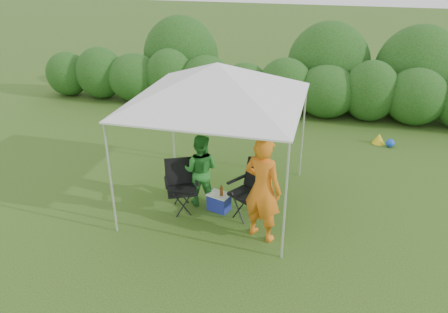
% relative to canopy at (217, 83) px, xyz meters
% --- Properties ---
extents(ground, '(70.00, 70.00, 0.00)m').
position_rel_canopy_xyz_m(ground, '(0.00, -0.50, -2.46)').
color(ground, '#3C5F1E').
extents(hedge, '(15.22, 1.53, 1.80)m').
position_rel_canopy_xyz_m(hedge, '(0.04, 5.50, -1.64)').
color(hedge, '#25541A').
rests_on(hedge, ground).
extents(canopy, '(3.10, 3.10, 2.83)m').
position_rel_canopy_xyz_m(canopy, '(0.00, 0.00, 0.00)').
color(canopy, silver).
rests_on(canopy, ground).
extents(chair_right, '(0.84, 0.82, 1.07)m').
position_rel_canopy_xyz_m(chair_right, '(0.76, -0.33, -1.86)').
color(chair_right, black).
rests_on(chair_right, ground).
extents(chair_left, '(0.76, 0.74, 1.00)m').
position_rel_canopy_xyz_m(chair_left, '(-0.63, -0.44, -1.90)').
color(chair_left, black).
rests_on(chair_left, ground).
extents(man, '(0.83, 0.70, 1.93)m').
position_rel_canopy_xyz_m(man, '(1.06, -1.00, -1.50)').
color(man, orange).
rests_on(man, ground).
extents(woman, '(0.75, 0.60, 1.48)m').
position_rel_canopy_xyz_m(woman, '(-0.30, -0.18, -1.72)').
color(woman, '#297F2C').
rests_on(woman, ground).
extents(cooler, '(0.49, 0.41, 0.35)m').
position_rel_canopy_xyz_m(cooler, '(0.11, -0.34, -2.28)').
color(cooler, '#212C99').
rests_on(cooler, ground).
extents(bottle, '(0.06, 0.06, 0.23)m').
position_rel_canopy_xyz_m(bottle, '(0.17, -0.38, -2.00)').
color(bottle, '#592D0C').
rests_on(bottle, cooler).
extents(lawn_toy, '(0.54, 0.45, 0.27)m').
position_rel_canopy_xyz_m(lawn_toy, '(3.41, 3.77, -2.33)').
color(lawn_toy, yellow).
rests_on(lawn_toy, ground).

